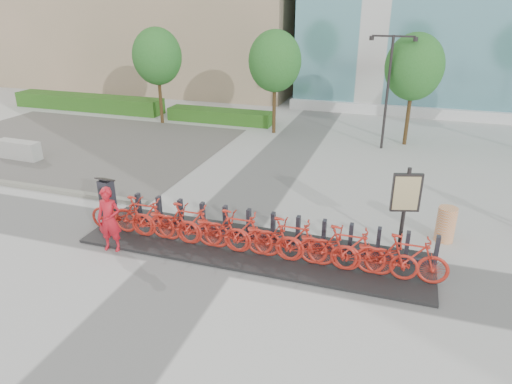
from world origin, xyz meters
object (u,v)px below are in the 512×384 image
(bike_0, at_px, (122,215))
(worker_red, at_px, (109,220))
(map_sign, at_px, (406,196))
(jersey_barrier, at_px, (19,150))
(kiosk, at_px, (108,201))
(construction_barrel, at_px, (446,224))

(bike_0, bearing_deg, worker_red, -165.19)
(map_sign, bearing_deg, jersey_barrier, 153.32)
(kiosk, height_order, construction_barrel, kiosk)
(worker_red, height_order, jersey_barrier, worker_red)
(bike_0, xyz_separation_m, map_sign, (7.75, 1.71, 0.95))
(construction_barrel, bearing_deg, kiosk, -167.68)
(bike_0, xyz_separation_m, construction_barrel, (8.94, 2.55, -0.10))
(bike_0, height_order, kiosk, kiosk)
(worker_red, bearing_deg, construction_barrel, 13.22)
(jersey_barrier, bearing_deg, bike_0, -27.16)
(construction_barrel, bearing_deg, worker_red, -158.56)
(jersey_barrier, height_order, map_sign, map_sign)
(construction_barrel, bearing_deg, bike_0, -164.06)
(bike_0, bearing_deg, construction_barrel, -74.06)
(kiosk, bearing_deg, map_sign, 15.72)
(worker_red, bearing_deg, map_sign, 10.69)
(map_sign, bearing_deg, worker_red, -177.59)
(bike_0, xyz_separation_m, worker_red, (0.23, -0.87, 0.30))
(kiosk, height_order, worker_red, worker_red)
(construction_barrel, height_order, map_sign, map_sign)
(construction_barrel, distance_m, jersey_barrier, 17.26)
(worker_red, xyz_separation_m, jersey_barrier, (-8.43, 5.44, -0.52))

